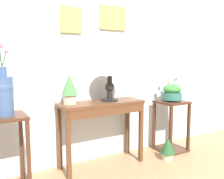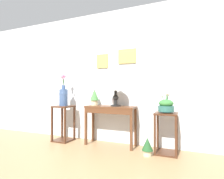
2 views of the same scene
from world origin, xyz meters
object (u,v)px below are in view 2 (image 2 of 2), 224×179
at_px(console_table, 110,113).
at_px(table_lamp, 116,86).
at_px(potted_plant_floor, 147,146).
at_px(flower_vase_tall_left, 64,95).
at_px(pedestal_stand_left, 63,123).
at_px(planter_bowl_wide_right, 166,105).
at_px(potted_plant_on_console, 94,96).
at_px(pedestal_stand_right, 166,133).

bearing_deg(console_table, table_lamp, 10.64).
bearing_deg(potted_plant_floor, flower_vase_tall_left, 173.81).
relative_size(console_table, flower_vase_tall_left, 1.46).
bearing_deg(potted_plant_floor, console_table, 161.03).
height_order(pedestal_stand_left, flower_vase_tall_left, flower_vase_tall_left).
relative_size(planter_bowl_wide_right, potted_plant_floor, 1.20).
relative_size(potted_plant_on_console, pedestal_stand_right, 0.48).
bearing_deg(pedestal_stand_left, potted_plant_on_console, 10.32).
bearing_deg(table_lamp, potted_plant_floor, -23.32).
bearing_deg(planter_bowl_wide_right, pedestal_stand_left, -179.04).
relative_size(console_table, pedestal_stand_left, 1.33).
bearing_deg(console_table, planter_bowl_wide_right, -1.86).
distance_m(flower_vase_tall_left, potted_plant_floor, 2.06).
relative_size(potted_plant_on_console, planter_bowl_wide_right, 0.94).
bearing_deg(pedestal_stand_right, potted_plant_floor, -139.54).
distance_m(pedestal_stand_right, potted_plant_floor, 0.41).
bearing_deg(potted_plant_on_console, flower_vase_tall_left, -169.73).
xyz_separation_m(console_table, table_lamp, (0.11, 0.02, 0.53)).
xyz_separation_m(console_table, pedestal_stand_right, (1.08, -0.04, -0.30)).
bearing_deg(pedestal_stand_right, console_table, 178.11).
bearing_deg(pedestal_stand_left, flower_vase_tall_left, 139.27).
bearing_deg(planter_bowl_wide_right, flower_vase_tall_left, -179.05).
distance_m(console_table, potted_plant_on_console, 0.50).
relative_size(table_lamp, flower_vase_tall_left, 0.77).
height_order(console_table, planter_bowl_wide_right, planter_bowl_wide_right).
relative_size(pedestal_stand_left, flower_vase_tall_left, 1.10).
xyz_separation_m(table_lamp, flower_vase_tall_left, (-1.19, -0.09, -0.18)).
distance_m(potted_plant_on_console, planter_bowl_wide_right, 1.47).
height_order(console_table, potted_plant_on_console, potted_plant_on_console).
height_order(console_table, pedestal_stand_right, console_table).
xyz_separation_m(pedestal_stand_left, potted_plant_floor, (1.87, -0.20, -0.22)).
bearing_deg(potted_plant_floor, planter_bowl_wide_right, 40.60).
height_order(table_lamp, pedestal_stand_right, table_lamp).
xyz_separation_m(pedestal_stand_left, flower_vase_tall_left, (-0.00, 0.00, 0.62)).
bearing_deg(pedestal_stand_right, potted_plant_on_console, 176.44).
relative_size(console_table, pedestal_stand_right, 1.43).
bearing_deg(table_lamp, pedestal_stand_right, -3.36).
xyz_separation_m(table_lamp, potted_plant_on_console, (-0.49, 0.03, -0.21)).
bearing_deg(pedestal_stand_left, pedestal_stand_right, 0.95).
bearing_deg(pedestal_stand_left, potted_plant_floor, -6.17).
distance_m(console_table, table_lamp, 0.54).
height_order(table_lamp, potted_plant_floor, table_lamp).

